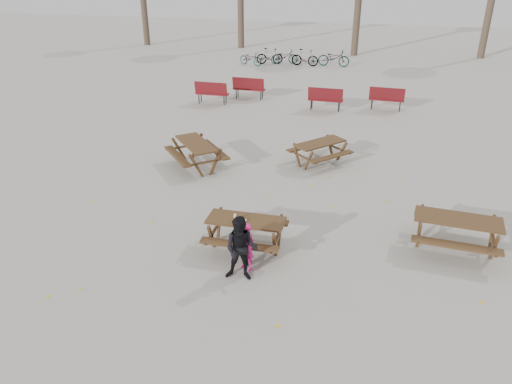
% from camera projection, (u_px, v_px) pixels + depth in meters
% --- Properties ---
extents(ground, '(80.00, 80.00, 0.00)m').
position_uv_depth(ground, '(246.00, 248.00, 11.84)').
color(ground, gray).
rests_on(ground, ground).
extents(main_picnic_table, '(1.80, 1.45, 0.78)m').
position_uv_depth(main_picnic_table, '(246.00, 226.00, 11.58)').
color(main_picnic_table, '#362113').
rests_on(main_picnic_table, ground).
extents(food_tray, '(0.18, 0.11, 0.03)m').
position_uv_depth(food_tray, '(242.00, 220.00, 11.42)').
color(food_tray, white).
rests_on(food_tray, main_picnic_table).
extents(bread_roll, '(0.14, 0.06, 0.05)m').
position_uv_depth(bread_roll, '(242.00, 219.00, 11.40)').
color(bread_roll, tan).
rests_on(bread_roll, food_tray).
extents(soda_bottle, '(0.07, 0.07, 0.17)m').
position_uv_depth(soda_bottle, '(235.00, 218.00, 11.42)').
color(soda_bottle, silver).
rests_on(soda_bottle, main_picnic_table).
extents(child, '(0.47, 0.40, 1.10)m').
position_uv_depth(child, '(247.00, 247.00, 10.85)').
color(child, '#E11C78').
rests_on(child, ground).
extents(adult, '(0.76, 0.62, 1.48)m').
position_uv_depth(adult, '(241.00, 249.00, 10.43)').
color(adult, black).
rests_on(adult, ground).
extents(picnic_table_east, '(2.07, 1.73, 0.83)m').
position_uv_depth(picnic_table_east, '(456.00, 234.00, 11.60)').
color(picnic_table_east, '#362113').
rests_on(picnic_table_east, ground).
extents(picnic_table_north, '(2.42, 2.46, 0.83)m').
position_uv_depth(picnic_table_north, '(197.00, 155.00, 16.05)').
color(picnic_table_north, '#362113').
rests_on(picnic_table_north, ground).
extents(picnic_table_far, '(2.18, 2.21, 0.74)m').
position_uv_depth(picnic_table_far, '(320.00, 153.00, 16.31)').
color(picnic_table_far, '#362113').
rests_on(picnic_table_far, ground).
extents(park_bench_row, '(9.27, 1.71, 1.03)m').
position_uv_depth(park_bench_row, '(292.00, 94.00, 22.31)').
color(park_bench_row, maroon).
rests_on(park_bench_row, ground).
extents(bicycle_row, '(6.67, 1.99, 0.99)m').
position_uv_depth(bicycle_row, '(294.00, 57.00, 30.04)').
color(bicycle_row, black).
rests_on(bicycle_row, ground).
extents(fallen_leaves, '(11.00, 11.00, 0.01)m').
position_uv_depth(fallen_leaves, '(286.00, 203.00, 13.91)').
color(fallen_leaves, gold).
rests_on(fallen_leaves, ground).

